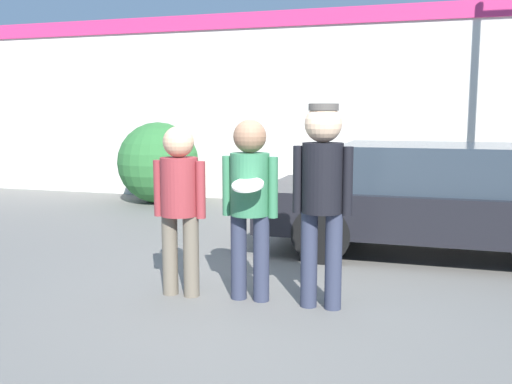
% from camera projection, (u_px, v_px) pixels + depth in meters
% --- Properties ---
extents(ground_plane, '(56.00, 56.00, 0.00)m').
position_uv_depth(ground_plane, '(266.00, 298.00, 5.39)').
color(ground_plane, '#66635E').
extents(storefront_building, '(24.00, 0.22, 3.67)m').
position_uv_depth(storefront_building, '(353.00, 106.00, 10.75)').
color(storefront_building, silver).
rests_on(storefront_building, ground).
extents(person_left, '(0.52, 0.35, 1.62)m').
position_uv_depth(person_left, '(179.00, 197.00, 5.35)').
color(person_left, '#665B4C').
rests_on(person_left, ground).
extents(person_middle_with_frisbee, '(0.53, 0.58, 1.68)m').
position_uv_depth(person_middle_with_frisbee, '(250.00, 194.00, 5.21)').
color(person_middle_with_frisbee, '#2D3347').
rests_on(person_middle_with_frisbee, ground).
extents(person_right, '(0.53, 0.36, 1.82)m').
position_uv_depth(person_right, '(322.00, 185.00, 4.98)').
color(person_right, '#2D3347').
rests_on(person_right, ground).
extents(parked_car_near, '(4.44, 1.96, 1.36)m').
position_uv_depth(parked_car_near, '(444.00, 198.00, 7.01)').
color(parked_car_near, black).
rests_on(parked_car_near, ground).
extents(shrub, '(1.56, 1.56, 1.56)m').
position_uv_depth(shrub, '(158.00, 163.00, 11.02)').
color(shrub, '#2D6B33').
rests_on(shrub, ground).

